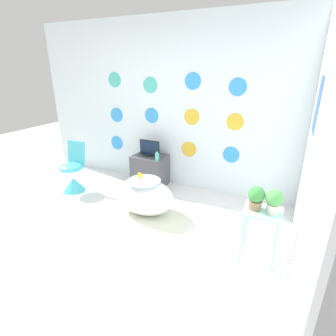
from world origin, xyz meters
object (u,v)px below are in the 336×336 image
(bathtub, at_px, (144,196))
(vase, at_px, (157,157))
(tv, at_px, (149,149))
(potted_plant_right, at_px, (274,200))
(potted_plant_left, at_px, (256,197))
(chair, at_px, (73,175))

(bathtub, xyz_separation_m, vase, (-0.15, 0.67, 0.33))
(tv, bearing_deg, potted_plant_right, -29.81)
(tv, distance_m, potted_plant_left, 2.14)
(bathtub, bearing_deg, potted_plant_right, -10.83)
(chair, relative_size, potted_plant_right, 3.24)
(chair, bearing_deg, potted_plant_right, -8.00)
(chair, distance_m, potted_plant_right, 3.05)
(chair, distance_m, vase, 1.39)
(bathtub, xyz_separation_m, tv, (-0.37, 0.83, 0.39))
(potted_plant_right, bearing_deg, tv, 150.19)
(bathtub, height_order, tv, tv)
(potted_plant_left, relative_size, potted_plant_right, 0.98)
(bathtub, height_order, vase, vase)
(potted_plant_left, bearing_deg, potted_plant_right, -2.84)
(chair, height_order, potted_plant_right, potted_plant_right)
(chair, bearing_deg, tv, 35.37)
(vase, xyz_separation_m, potted_plant_left, (1.60, -0.97, 0.12))
(vase, bearing_deg, potted_plant_left, -31.32)
(chair, height_order, tv, chair)
(tv, relative_size, vase, 2.57)
(potted_plant_left, bearing_deg, bathtub, 168.29)
(tv, xyz_separation_m, potted_plant_right, (1.98, -1.14, 0.07))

